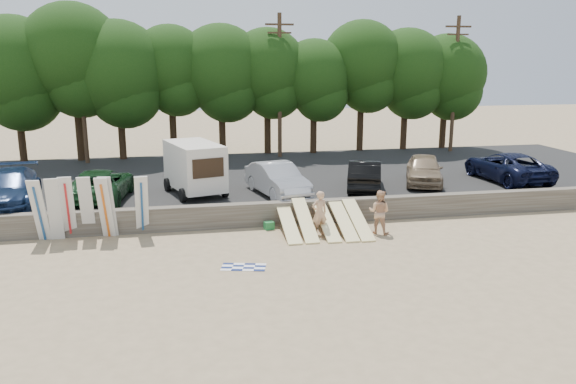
# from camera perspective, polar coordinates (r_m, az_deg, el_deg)

# --- Properties ---
(ground) EXTENTS (120.00, 120.00, 0.00)m
(ground) POSITION_cam_1_polar(r_m,az_deg,el_deg) (21.25, 1.47, -5.53)
(ground) COLOR tan
(ground) RESTS_ON ground
(seawall) EXTENTS (44.00, 0.50, 1.00)m
(seawall) POSITION_cam_1_polar(r_m,az_deg,el_deg) (23.91, -0.06, -2.12)
(seawall) COLOR #6B6356
(seawall) RESTS_ON ground
(parking_lot) EXTENTS (44.00, 14.50, 0.70)m
(parking_lot) POSITION_cam_1_polar(r_m,az_deg,el_deg) (31.14, -2.67, 1.21)
(parking_lot) COLOR #282828
(parking_lot) RESTS_ON ground
(treeline) EXTENTS (34.01, 6.52, 9.58)m
(treeline) POSITION_cam_1_polar(r_m,az_deg,el_deg) (37.14, -6.48, 12.46)
(treeline) COLOR #382616
(treeline) RESTS_ON parking_lot
(utility_poles) EXTENTS (25.80, 0.26, 9.00)m
(utility_poles) POSITION_cam_1_polar(r_m,az_deg,el_deg) (36.23, -0.85, 11.02)
(utility_poles) COLOR #473321
(utility_poles) RESTS_ON parking_lot
(box_trailer) EXTENTS (2.97, 4.17, 2.41)m
(box_trailer) POSITION_cam_1_polar(r_m,az_deg,el_deg) (26.48, -9.48, 2.65)
(box_trailer) COLOR silver
(box_trailer) RESTS_ON parking_lot
(car_0) EXTENTS (2.72, 5.52, 1.54)m
(car_0) POSITION_cam_1_polar(r_m,az_deg,el_deg) (26.88, -26.47, 0.32)
(car_0) COLOR #132344
(car_0) RESTS_ON parking_lot
(car_1) EXTENTS (2.86, 5.35, 1.43)m
(car_1) POSITION_cam_1_polar(r_m,az_deg,el_deg) (26.37, -18.60, 0.68)
(car_1) COLOR #13351A
(car_1) RESTS_ON parking_lot
(car_2) EXTENTS (2.62, 4.81, 1.51)m
(car_2) POSITION_cam_1_polar(r_m,az_deg,el_deg) (26.00, -1.09, 1.29)
(car_2) COLOR #ADAEB3
(car_2) RESTS_ON parking_lot
(car_3) EXTENTS (2.85, 4.60, 1.43)m
(car_3) POSITION_cam_1_polar(r_m,az_deg,el_deg) (27.48, 7.78, 1.74)
(car_3) COLOR black
(car_3) RESTS_ON parking_lot
(car_4) EXTENTS (3.29, 4.71, 1.49)m
(car_4) POSITION_cam_1_polar(r_m,az_deg,el_deg) (29.26, 13.66, 2.25)
(car_4) COLOR #8B7459
(car_4) RESTS_ON parking_lot
(car_5) EXTENTS (2.70, 5.47, 1.49)m
(car_5) POSITION_cam_1_polar(r_m,az_deg,el_deg) (31.35, 21.35, 2.43)
(car_5) COLOR black
(car_5) RESTS_ON parking_lot
(surfboard_upright_0) EXTENTS (0.61, 0.83, 2.52)m
(surfboard_upright_0) POSITION_cam_1_polar(r_m,az_deg,el_deg) (23.36, -23.96, -1.74)
(surfboard_upright_0) COLOR silver
(surfboard_upright_0) RESTS_ON ground
(surfboard_upright_1) EXTENTS (0.55, 0.70, 2.54)m
(surfboard_upright_1) POSITION_cam_1_polar(r_m,az_deg,el_deg) (23.24, -22.63, -1.66)
(surfboard_upright_1) COLOR silver
(surfboard_upright_1) RESTS_ON ground
(surfboard_upright_2) EXTENTS (0.54, 0.66, 2.55)m
(surfboard_upright_2) POSITION_cam_1_polar(r_m,az_deg,el_deg) (23.32, -21.47, -1.50)
(surfboard_upright_2) COLOR silver
(surfboard_upright_2) RESTS_ON ground
(surfboard_upright_3) EXTENTS (0.50, 0.74, 2.53)m
(surfboard_upright_3) POSITION_cam_1_polar(r_m,az_deg,el_deg) (23.22, -19.77, -1.45)
(surfboard_upright_3) COLOR silver
(surfboard_upright_3) RESTS_ON ground
(surfboard_upright_4) EXTENTS (0.61, 0.83, 2.52)m
(surfboard_upright_4) POSITION_cam_1_polar(r_m,az_deg,el_deg) (22.89, -18.09, -1.53)
(surfboard_upright_4) COLOR silver
(surfboard_upright_4) RESTS_ON ground
(surfboard_upright_5) EXTENTS (0.59, 0.76, 2.53)m
(surfboard_upright_5) POSITION_cam_1_polar(r_m,az_deg,el_deg) (22.96, -17.81, -1.45)
(surfboard_upright_5) COLOR silver
(surfboard_upright_5) RESTS_ON ground
(surfboard_upright_6) EXTENTS (0.59, 0.89, 2.50)m
(surfboard_upright_6) POSITION_cam_1_polar(r_m,az_deg,el_deg) (22.88, -14.62, -1.33)
(surfboard_upright_6) COLOR silver
(surfboard_upright_6) RESTS_ON ground
(surfboard_low_0) EXTENTS (0.56, 2.89, 0.93)m
(surfboard_low_0) POSITION_cam_1_polar(r_m,az_deg,el_deg) (22.55, 0.05, -3.17)
(surfboard_low_0) COLOR #FCEA9F
(surfboard_low_0) RESTS_ON ground
(surfboard_low_1) EXTENTS (0.56, 2.82, 1.15)m
(surfboard_low_1) POSITION_cam_1_polar(r_m,az_deg,el_deg) (22.62, 1.74, -2.84)
(surfboard_low_1) COLOR #FCEA9F
(surfboard_low_1) RESTS_ON ground
(surfboard_low_2) EXTENTS (0.56, 2.88, 0.96)m
(surfboard_low_2) POSITION_cam_1_polar(r_m,az_deg,el_deg) (22.81, 3.88, -2.97)
(surfboard_low_2) COLOR #FCEA9F
(surfboard_low_2) RESTS_ON ground
(surfboard_low_3) EXTENTS (0.56, 2.87, 1.00)m
(surfboard_low_3) POSITION_cam_1_polar(r_m,az_deg,el_deg) (22.92, 5.62, -2.87)
(surfboard_low_3) COLOR #FCEA9F
(surfboard_low_3) RESTS_ON ground
(surfboard_low_4) EXTENTS (0.56, 2.86, 1.04)m
(surfboard_low_4) POSITION_cam_1_polar(r_m,az_deg,el_deg) (23.05, 7.11, -2.77)
(surfboard_low_4) COLOR #FCEA9F
(surfboard_low_4) RESTS_ON ground
(beachgoer_a) EXTENTS (0.73, 0.56, 1.80)m
(beachgoer_a) POSITION_cam_1_polar(r_m,az_deg,el_deg) (22.43, 3.21, -2.13)
(beachgoer_a) COLOR tan
(beachgoer_a) RESTS_ON ground
(beachgoer_b) EXTENTS (1.10, 1.05, 1.79)m
(beachgoer_b) POSITION_cam_1_polar(r_m,az_deg,el_deg) (22.85, 9.26, -2.01)
(beachgoer_b) COLOR tan
(beachgoer_b) RESTS_ON ground
(cooler) EXTENTS (0.44, 0.38, 0.32)m
(cooler) POSITION_cam_1_polar(r_m,az_deg,el_deg) (23.29, -1.94, -3.42)
(cooler) COLOR #24843F
(cooler) RESTS_ON ground
(gear_bag) EXTENTS (0.36, 0.33, 0.22)m
(gear_bag) POSITION_cam_1_polar(r_m,az_deg,el_deg) (23.55, 1.68, -3.36)
(gear_bag) COLOR orange
(gear_bag) RESTS_ON ground
(beach_towel) EXTENTS (1.81, 1.81, 0.00)m
(beach_towel) POSITION_cam_1_polar(r_m,az_deg,el_deg) (19.24, -4.54, -7.61)
(beach_towel) COLOR white
(beach_towel) RESTS_ON ground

